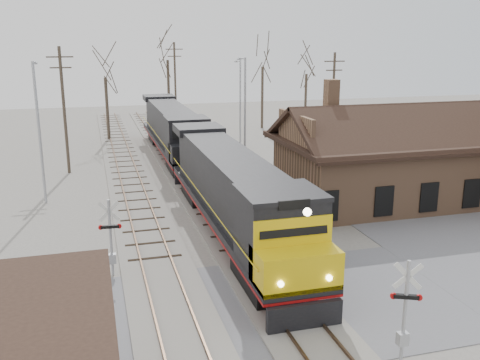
{
  "coord_description": "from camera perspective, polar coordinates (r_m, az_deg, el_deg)",
  "views": [
    {
      "loc": [
        -7.01,
        -18.3,
        10.38
      ],
      "look_at": [
        0.62,
        9.0,
        2.91
      ],
      "focal_mm": 40.0,
      "sensor_mm": 36.0,
      "label": 1
    }
  ],
  "objects": [
    {
      "name": "tree_e",
      "position": [
        63.37,
        7.13,
        12.11
      ],
      "size": [
        4.33,
        4.33,
        10.62
      ],
      "color": "#382D23",
      "rests_on": "ground"
    },
    {
      "name": "streetlight_b",
      "position": [
        41.79,
        0.48,
        7.48
      ],
      "size": [
        0.25,
        2.04,
        9.07
      ],
      "color": "#A5A8AD",
      "rests_on": "ground"
    },
    {
      "name": "locomotive_lead",
      "position": [
        28.19,
        -0.58,
        -1.56
      ],
      "size": [
        3.14,
        21.01,
        4.67
      ],
      "color": "black",
      "rests_on": "ground"
    },
    {
      "name": "track_siding",
      "position": [
        34.95,
        -10.81,
        -2.66
      ],
      "size": [
        3.4,
        90.0,
        0.24
      ],
      "color": "gray",
      "rests_on": "ground"
    },
    {
      "name": "tree_d",
      "position": [
        64.08,
        2.43,
        13.06
      ],
      "size": [
        4.86,
        4.86,
        11.9
      ],
      "color": "#382D23",
      "rests_on": "ground"
    },
    {
      "name": "streetlight_a",
      "position": [
        36.37,
        -20.66,
        5.45
      ],
      "size": [
        0.25,
        2.04,
        9.09
      ],
      "color": "#A5A8AD",
      "rests_on": "ground"
    },
    {
      "name": "ground",
      "position": [
        22.17,
        4.85,
        -13.2
      ],
      "size": [
        140.0,
        140.0,
        0.0
      ],
      "primitive_type": "plane",
      "color": "gray",
      "rests_on": "ground"
    },
    {
      "name": "locomotive_trailing",
      "position": [
        48.58,
        -7.14,
        5.27
      ],
      "size": [
        3.14,
        21.01,
        4.42
      ],
      "color": "black",
      "rests_on": "ground"
    },
    {
      "name": "streetlight_c",
      "position": [
        54.44,
        -0.01,
        8.81
      ],
      "size": [
        0.25,
        2.04,
        8.38
      ],
      "color": "#A5A8AD",
      "rests_on": "ground"
    },
    {
      "name": "utility_pole_c",
      "position": [
        50.81,
        9.87,
        8.3
      ],
      "size": [
        2.0,
        0.24,
        9.25
      ],
      "color": "#382D23",
      "rests_on": "ground"
    },
    {
      "name": "utility_pole_a",
      "position": [
        44.14,
        -18.26,
        7.26
      ],
      "size": [
        2.0,
        0.24,
        9.89
      ],
      "color": "#382D23",
      "rests_on": "ground"
    },
    {
      "name": "crossbuck_near",
      "position": [
        18.74,
        17.16,
        -13.49
      ],
      "size": [
        0.97,
        0.48,
        3.59
      ],
      "rotation": [
        0.0,
        0.0,
        -0.41
      ],
      "color": "#A5A8AD",
      "rests_on": "ground"
    },
    {
      "name": "tree_c",
      "position": [
        65.14,
        -7.77,
        13.73
      ],
      "size": [
        5.35,
        5.35,
        13.1
      ],
      "color": "#382D23",
      "rests_on": "ground"
    },
    {
      "name": "utility_pole_b",
      "position": [
        64.16,
        -6.92,
        10.1
      ],
      "size": [
        2.0,
        0.24,
        10.08
      ],
      "color": "#382D23",
      "rests_on": "ground"
    },
    {
      "name": "track_main",
      "position": [
        35.56,
        -3.57,
        -2.12
      ],
      "size": [
        3.4,
        90.0,
        0.24
      ],
      "color": "gray",
      "rests_on": "ground"
    },
    {
      "name": "tree_b",
      "position": [
        57.83,
        -14.25,
        11.61
      ],
      "size": [
        4.38,
        4.38,
        10.72
      ],
      "color": "#382D23",
      "rests_on": "ground"
    },
    {
      "name": "depot",
      "position": [
        36.64,
        16.07,
        1.62
      ],
      "size": [
        15.2,
        9.31,
        7.9
      ],
      "color": "#976C4E",
      "rests_on": "ground"
    },
    {
      "name": "crossbuck_far",
      "position": [
        24.7,
        -13.61,
        -6.21
      ],
      "size": [
        1.02,
        0.27,
        3.58
      ],
      "rotation": [
        0.0,
        0.0,
        3.07
      ],
      "color": "#A5A8AD",
      "rests_on": "ground"
    },
    {
      "name": "road",
      "position": [
        22.17,
        4.85,
        -13.16
      ],
      "size": [
        60.0,
        9.0,
        0.03
      ],
      "primitive_type": "cube",
      "color": "slate",
      "rests_on": "ground"
    }
  ]
}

